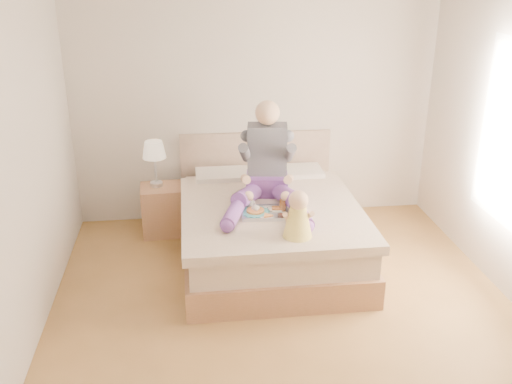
{
  "coord_description": "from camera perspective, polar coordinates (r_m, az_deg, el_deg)",
  "views": [
    {
      "loc": [
        -0.76,
        -4.02,
        2.8
      ],
      "look_at": [
        -0.16,
        0.79,
        0.81
      ],
      "focal_mm": 40.0,
      "sensor_mm": 36.0,
      "label": 1
    }
  ],
  "objects": [
    {
      "name": "baby",
      "position": [
        4.81,
        4.2,
        -2.57
      ],
      "size": [
        0.28,
        0.37,
        0.42
      ],
      "rotation": [
        0.0,
        0.0,
        -0.06
      ],
      "color": "#FFE150",
      "rests_on": "bed"
    },
    {
      "name": "nightstand",
      "position": [
        6.27,
        -9.33,
        -1.76
      ],
      "size": [
        0.46,
        0.41,
        0.54
      ],
      "rotation": [
        0.0,
        0.0,
        0.05
      ],
      "color": "brown",
      "rests_on": "ground"
    },
    {
      "name": "adult",
      "position": [
        5.51,
        1.12,
        2.09
      ],
      "size": [
        0.81,
        1.21,
        0.97
      ],
      "rotation": [
        0.0,
        0.0,
        -0.14
      ],
      "color": "#613585",
      "rests_on": "bed"
    },
    {
      "name": "bed",
      "position": [
        5.72,
        1.2,
        -3.37
      ],
      "size": [
        1.7,
        2.18,
        1.0
      ],
      "color": "brown",
      "rests_on": "ground"
    },
    {
      "name": "room",
      "position": [
        4.31,
        4.45,
        4.85
      ],
      "size": [
        4.02,
        4.22,
        2.71
      ],
      "color": "brown",
      "rests_on": "ground"
    },
    {
      "name": "lamp",
      "position": [
        6.07,
        -10.15,
        3.93
      ],
      "size": [
        0.24,
        0.24,
        0.5
      ],
      "color": "silver",
      "rests_on": "nightstand"
    },
    {
      "name": "tray",
      "position": [
        5.26,
        0.87,
        -1.91
      ],
      "size": [
        0.45,
        0.37,
        0.12
      ],
      "rotation": [
        0.0,
        0.0,
        -0.1
      ],
      "color": "silver",
      "rests_on": "bed"
    }
  ]
}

